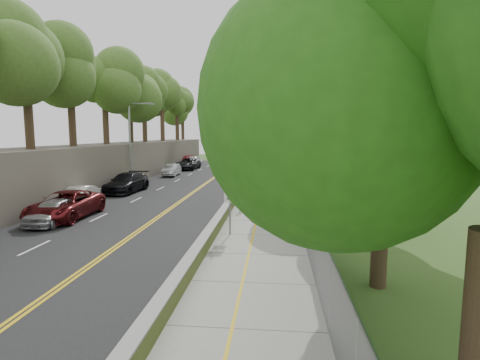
% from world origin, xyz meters
% --- Properties ---
extents(ground, '(140.00, 140.00, 0.00)m').
position_xyz_m(ground, '(0.00, 0.00, 0.00)').
color(ground, '#33511E').
rests_on(ground, ground).
extents(road, '(11.20, 66.00, 0.04)m').
position_xyz_m(road, '(-5.40, 15.00, 0.02)').
color(road, black).
rests_on(road, ground).
extents(sidewalk, '(4.20, 66.00, 0.05)m').
position_xyz_m(sidewalk, '(2.55, 15.00, 0.03)').
color(sidewalk, gray).
rests_on(sidewalk, ground).
extents(jersey_barrier, '(0.42, 66.00, 0.60)m').
position_xyz_m(jersey_barrier, '(0.25, 15.00, 0.30)').
color(jersey_barrier, '#B5D739').
rests_on(jersey_barrier, ground).
extents(rock_embankment, '(5.00, 66.00, 4.00)m').
position_xyz_m(rock_embankment, '(-13.50, 15.00, 2.00)').
color(rock_embankment, '#595147').
rests_on(rock_embankment, ground).
extents(chainlink_fence, '(0.04, 66.00, 2.00)m').
position_xyz_m(chainlink_fence, '(4.65, 15.00, 1.00)').
color(chainlink_fence, slate).
rests_on(chainlink_fence, ground).
extents(trees_embankment, '(6.40, 66.00, 13.00)m').
position_xyz_m(trees_embankment, '(-13.00, 15.00, 10.50)').
color(trees_embankment, '#4C7329').
rests_on(trees_embankment, rock_embankment).
extents(trees_fenceside, '(7.00, 66.00, 14.00)m').
position_xyz_m(trees_fenceside, '(7.00, 15.00, 7.00)').
color(trees_fenceside, '#377D20').
rests_on(trees_fenceside, ground).
extents(streetlight, '(2.52, 0.22, 8.00)m').
position_xyz_m(streetlight, '(-10.46, 14.00, 4.64)').
color(streetlight, gray).
rests_on(streetlight, ground).
extents(signpost, '(0.62, 0.09, 3.10)m').
position_xyz_m(signpost, '(1.05, -3.02, 1.96)').
color(signpost, gray).
rests_on(signpost, sidewalk).
extents(construction_barrel, '(0.58, 0.58, 0.96)m').
position_xyz_m(construction_barrel, '(4.21, 26.00, 0.53)').
color(construction_barrel, '#E34F2B').
rests_on(construction_barrel, sidewalk).
extents(concrete_block, '(1.34, 1.13, 0.77)m').
position_xyz_m(concrete_block, '(4.30, 2.33, 0.43)').
color(concrete_block, gray).
rests_on(concrete_block, sidewalk).
extents(car_0, '(1.82, 4.13, 1.38)m').
position_xyz_m(car_0, '(-9.00, -1.67, 0.73)').
color(car_0, '#BBBAC0').
rests_on(car_0, road).
extents(car_1, '(1.51, 4.13, 1.35)m').
position_xyz_m(car_1, '(-10.22, 3.20, 0.72)').
color(car_1, white).
rests_on(car_1, road).
extents(car_2, '(2.76, 5.80, 1.60)m').
position_xyz_m(car_2, '(-9.00, -0.44, 0.84)').
color(car_2, '#5D1216').
rests_on(car_2, road).
extents(car_3, '(2.61, 5.75, 1.63)m').
position_xyz_m(car_3, '(-9.38, 9.62, 0.86)').
color(car_3, black).
rests_on(car_3, road).
extents(car_4, '(1.94, 4.39, 1.47)m').
position_xyz_m(car_4, '(-9.91, 12.02, 0.78)').
color(car_4, tan).
rests_on(car_4, road).
extents(car_5, '(1.66, 4.29, 1.39)m').
position_xyz_m(car_5, '(-9.00, 22.20, 0.74)').
color(car_5, silver).
rests_on(car_5, road).
extents(car_6, '(2.82, 5.89, 1.62)m').
position_xyz_m(car_6, '(-9.00, 30.32, 0.85)').
color(car_6, black).
rests_on(car_6, road).
extents(car_7, '(2.58, 5.45, 1.53)m').
position_xyz_m(car_7, '(-10.60, 36.33, 0.81)').
color(car_7, '#A12935').
rests_on(car_7, road).
extents(car_8, '(2.29, 4.88, 1.61)m').
position_xyz_m(car_8, '(-9.27, 35.18, 0.85)').
color(car_8, white).
rests_on(car_8, road).
extents(painter_0, '(0.72, 0.95, 1.74)m').
position_xyz_m(painter_0, '(1.45, 6.53, 0.92)').
color(painter_0, gold).
rests_on(painter_0, sidewalk).
extents(painter_1, '(0.66, 0.78, 1.82)m').
position_xyz_m(painter_1, '(1.19, 3.40, 0.96)').
color(painter_1, white).
rests_on(painter_1, sidewalk).
extents(painter_2, '(0.78, 0.91, 1.61)m').
position_xyz_m(painter_2, '(1.16, 10.10, 0.86)').
color(painter_2, '#222128').
rests_on(painter_2, sidewalk).
extents(painter_3, '(1.02, 1.28, 1.73)m').
position_xyz_m(painter_3, '(0.75, 10.02, 0.92)').
color(painter_3, '#985845').
rests_on(painter_3, sidewalk).
extents(person_far, '(1.08, 0.56, 1.77)m').
position_xyz_m(person_far, '(4.20, 19.72, 0.94)').
color(person_far, black).
rests_on(person_far, sidewalk).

